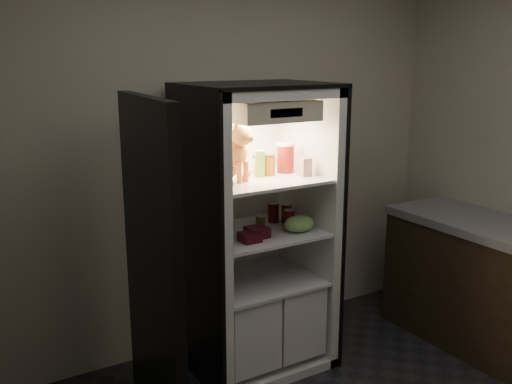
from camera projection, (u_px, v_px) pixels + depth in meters
The scene contains 16 objects.
room_shell at pixel (423, 157), 2.40m from camera, with size 3.60×3.60×3.60m.
refrigerator at pixel (254, 250), 3.75m from camera, with size 0.90×0.72×1.88m.
fridge_door at pixel (153, 278), 2.96m from camera, with size 0.13×0.87×1.85m.
tabby_cat at pixel (229, 157), 3.47m from camera, with size 0.35×0.38×0.38m.
parmesan_shaker at pixel (260, 164), 3.58m from camera, with size 0.06×0.06×0.17m.
mayo_tub at pixel (259, 164), 3.68m from camera, with size 0.09×0.09×0.12m.
salsa_jar at pixel (269, 165), 3.63m from camera, with size 0.08×0.08×0.14m.
pepper_jar at pixel (285, 158), 3.71m from camera, with size 0.11×0.11×0.19m.
cream_carton at pixel (305, 167), 3.61m from camera, with size 0.07×0.07×0.12m, color silver.
soda_can_a at pixel (273, 212), 3.84m from camera, with size 0.07×0.07×0.14m.
soda_can_b at pixel (287, 213), 3.83m from camera, with size 0.07×0.07×0.13m.
soda_can_c at pixel (289, 219), 3.70m from camera, with size 0.07×0.07×0.12m.
condiment_jar at pixel (260, 221), 3.72m from camera, with size 0.06×0.06×0.09m.
grape_bag at pixel (299, 224), 3.63m from camera, with size 0.21×0.15×0.10m, color #78AB4F.
berry_box_left at pixel (250, 237), 3.44m from camera, with size 0.11×0.11×0.06m, color #4E0D17.
berry_box_right at pixel (257, 232), 3.53m from camera, with size 0.13×0.13×0.06m, color #4E0D17.
Camera 1 is at (-1.83, -1.66, 2.04)m, focal length 40.00 mm.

